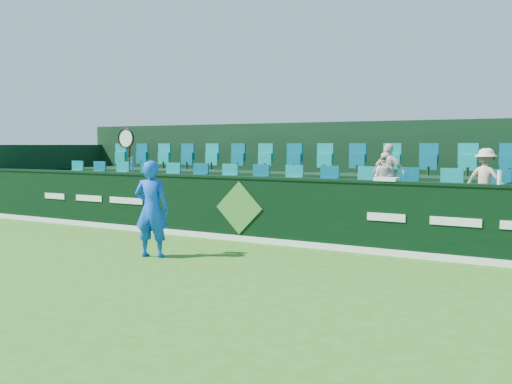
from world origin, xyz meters
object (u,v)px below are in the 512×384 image
Objects in this scene: tennis_player at (151,208)px; spectator_right at (485,179)px; spectator_left at (385,178)px; drinks_bottle at (500,177)px; towel at (386,179)px; spectator_middle at (388,174)px.

tennis_player reaches higher than spectator_right.
spectator_left reaches higher than drinks_bottle.
drinks_bottle is at bearing 0.00° from towel.
spectator_right is 4.88× the size of drinks_bottle.
spectator_left is at bearing 46.77° from tennis_player.
towel is (-1.53, -1.12, 0.01)m from spectator_right.
spectator_right is at bearing 108.12° from drinks_bottle.
spectator_middle is 5.26× the size of drinks_bottle.
spectator_middle is at bearing 152.93° from drinks_bottle.
spectator_middle is 2.46m from drinks_bottle.
spectator_right is 1.90m from towel.
spectator_right is (5.10, 3.40, 0.49)m from tennis_player.
towel is at bearing 127.03° from spectator_left.
spectator_right reaches higher than drinks_bottle.
spectator_left is at bearing 108.14° from towel.
tennis_player reaches higher than spectator_left.
drinks_bottle is at bearing 22.68° from tennis_player.
tennis_player is 4.75m from spectator_middle.
spectator_middle reaches higher than spectator_right.
tennis_player reaches higher than towel.
spectator_right is at bearing 33.73° from tennis_player.
spectator_middle reaches higher than drinks_bottle.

